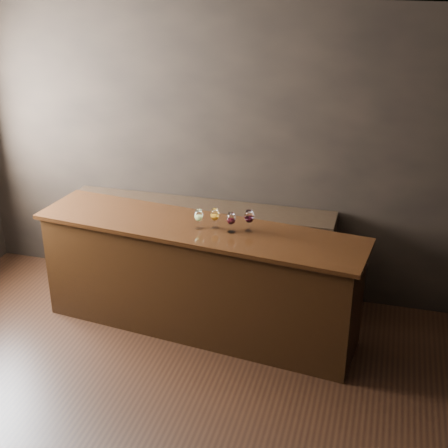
% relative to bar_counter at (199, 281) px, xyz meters
% --- Properties ---
extents(ground, '(5.00, 5.00, 0.00)m').
position_rel_bar_counter_xyz_m(ground, '(-0.06, -1.40, -0.49)').
color(ground, black).
rests_on(ground, ground).
extents(room_shell, '(5.02, 4.52, 2.81)m').
position_rel_bar_counter_xyz_m(room_shell, '(-0.30, -1.29, 1.32)').
color(room_shell, black).
rests_on(room_shell, ground).
extents(bar_counter, '(2.86, 0.94, 0.98)m').
position_rel_bar_counter_xyz_m(bar_counter, '(0.00, 0.00, 0.00)').
color(bar_counter, black).
rests_on(bar_counter, ground).
extents(bar_top, '(2.96, 1.02, 0.04)m').
position_rel_bar_counter_xyz_m(bar_top, '(0.00, 0.00, 0.51)').
color(bar_top, black).
rests_on(bar_top, bar_counter).
extents(back_bar_shelf, '(2.60, 0.40, 0.94)m').
position_rel_bar_counter_xyz_m(back_bar_shelf, '(-0.19, 0.63, -0.02)').
color(back_bar_shelf, black).
rests_on(back_bar_shelf, ground).
extents(glass_white, '(0.07, 0.07, 0.17)m').
position_rel_bar_counter_xyz_m(glass_white, '(0.02, -0.04, 0.64)').
color(glass_white, white).
rests_on(glass_white, bar_top).
extents(glass_amber, '(0.07, 0.07, 0.18)m').
position_rel_bar_counter_xyz_m(glass_amber, '(0.15, 0.01, 0.65)').
color(glass_amber, white).
rests_on(glass_amber, bar_top).
extents(glass_red_a, '(0.07, 0.07, 0.17)m').
position_rel_bar_counter_xyz_m(glass_red_a, '(0.30, -0.03, 0.64)').
color(glass_red_a, white).
rests_on(glass_red_a, bar_top).
extents(glass_red_b, '(0.08, 0.08, 0.19)m').
position_rel_bar_counter_xyz_m(glass_red_b, '(0.44, 0.03, 0.65)').
color(glass_red_b, white).
rests_on(glass_red_b, bar_top).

